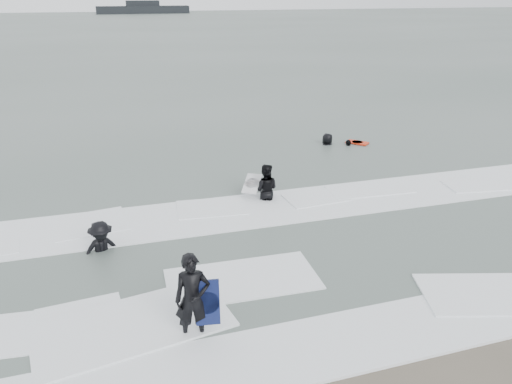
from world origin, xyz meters
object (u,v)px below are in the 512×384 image
object	(u,v)px
surfer_wading	(265,200)
vessel_horizon	(143,9)
surfer_breaker	(103,253)
surfer_right_near	(348,147)
surfer_centre	(195,338)
surfer_right_far	(327,146)

from	to	relation	value
surfer_wading	vessel_horizon	world-z (taller)	vessel_horizon
surfer_breaker	surfer_right_near	world-z (taller)	surfer_breaker
surfer_wading	surfer_right_near	size ratio (longest dim) A/B	1.24
surfer_wading	surfer_breaker	world-z (taller)	surfer_wading
surfer_centre	vessel_horizon	size ratio (longest dim) A/B	0.08
surfer_centre	surfer_wading	xyz separation A→B (m)	(3.51, 6.42, 0.00)
surfer_wading	vessel_horizon	size ratio (longest dim) A/B	0.07
surfer_centre	vessel_horizon	bearing A→B (deg)	93.70
surfer_breaker	surfer_right_far	world-z (taller)	surfer_breaker
surfer_centre	surfer_wading	size ratio (longest dim) A/B	1.06
surfer_centre	surfer_right_far	world-z (taller)	surfer_centre
surfer_centre	surfer_right_near	size ratio (longest dim) A/B	1.32
surfer_breaker	vessel_horizon	xyz separation A→B (m)	(12.38, 140.47, 1.30)
surfer_wading	surfer_breaker	distance (m)	5.73
surfer_centre	vessel_horizon	distance (m)	145.06
surfer_right_near	surfer_breaker	bearing A→B (deg)	-4.67
surfer_centre	surfer_right_near	distance (m)	14.33
surfer_right_near	surfer_right_far	distance (m)	0.95
surfer_breaker	surfer_right_near	bearing A→B (deg)	16.23
surfer_centre	surfer_right_far	distance (m)	14.15
surfer_wading	surfer_right_near	bearing A→B (deg)	-116.93
surfer_right_far	vessel_horizon	distance (m)	133.07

